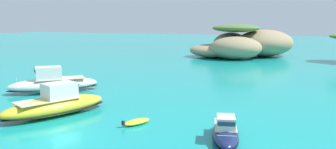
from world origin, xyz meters
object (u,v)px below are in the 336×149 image
Objects in this scene: motorboat_white at (53,84)px; motorboat_navy at (225,132)px; islet_large at (245,44)px; dinghy_tender at (137,122)px; motorboat_yellow at (56,105)px.

motorboat_navy is at bearing -18.83° from motorboat_white.
islet_large is 4.20× the size of motorboat_navy.
islet_large is 61.48m from motorboat_navy.
motorboat_navy reaches higher than dinghy_tender.
islet_large reaches higher than motorboat_yellow.
islet_large is at bearing 99.63° from motorboat_navy.
motorboat_navy is 2.39× the size of dinghy_tender.
islet_large is at bearing 92.23° from dinghy_tender.
motorboat_navy is at bearing -0.55° from motorboat_yellow.
dinghy_tender is at bearing 175.03° from motorboat_navy.
motorboat_yellow is (-16.34, 0.16, 0.38)m from motorboat_navy.
islet_large is at bearing 75.31° from motorboat_white.
motorboat_navy is (10.28, -60.56, -2.58)m from islet_large.
motorboat_navy is 7.98m from dinghy_tender.
motorboat_navy is 25.37m from motorboat_white.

